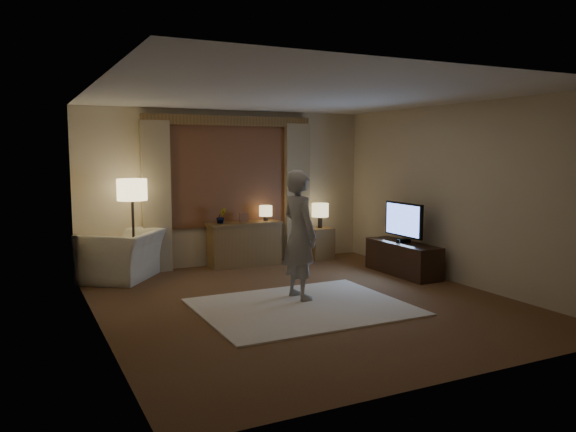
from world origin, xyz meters
TOP-DOWN VIEW (x-y plane):
  - room at (0.00, 0.50)m, footprint 5.04×5.54m
  - rug at (-0.15, -0.22)m, footprint 2.50×2.00m
  - sideboard at (0.17, 2.50)m, footprint 1.20×0.40m
  - picture_frame at (0.17, 2.50)m, footprint 0.16×0.02m
  - plant at (-0.23, 2.50)m, footprint 0.17×0.13m
  - table_lamp_sideboard at (0.57, 2.50)m, footprint 0.22×0.22m
  - floor_lamp at (-1.69, 2.29)m, footprint 0.44×0.44m
  - armchair at (-1.85, 2.35)m, footprint 1.46×1.49m
  - side_table at (1.61, 2.45)m, footprint 0.40×0.40m
  - table_lamp_side at (1.61, 2.45)m, footprint 0.30×0.30m
  - tv_stand at (2.15, 0.77)m, footprint 0.45×1.40m
  - tv at (2.15, 0.77)m, footprint 0.21×0.87m
  - person at (0.00, 0.15)m, footprint 0.45×0.64m

SIDE VIEW (x-z plane):
  - rug at x=-0.15m, z-range 0.00..0.02m
  - tv_stand at x=2.15m, z-range 0.00..0.50m
  - side_table at x=1.61m, z-range 0.00..0.56m
  - sideboard at x=0.17m, z-range 0.00..0.70m
  - armchair at x=-1.85m, z-range 0.00..0.73m
  - picture_frame at x=0.17m, z-range 0.70..0.90m
  - tv at x=2.15m, z-range 0.53..1.16m
  - plant at x=-0.23m, z-range 0.70..1.00m
  - person at x=0.00m, z-range 0.02..1.69m
  - table_lamp_side at x=1.61m, z-range 0.65..1.09m
  - table_lamp_sideboard at x=0.57m, z-range 0.75..1.05m
  - floor_lamp at x=-1.69m, z-range 0.51..2.02m
  - room at x=0.00m, z-range 0.01..2.65m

